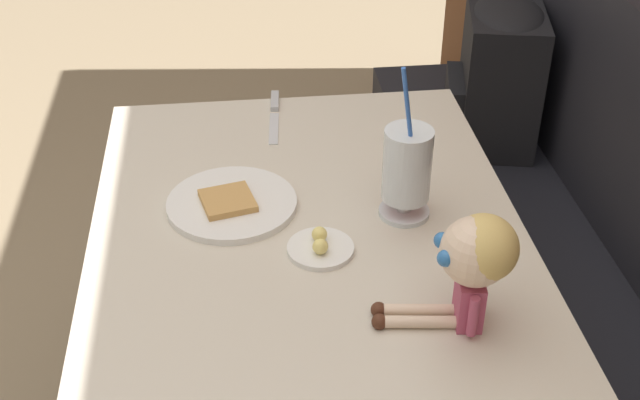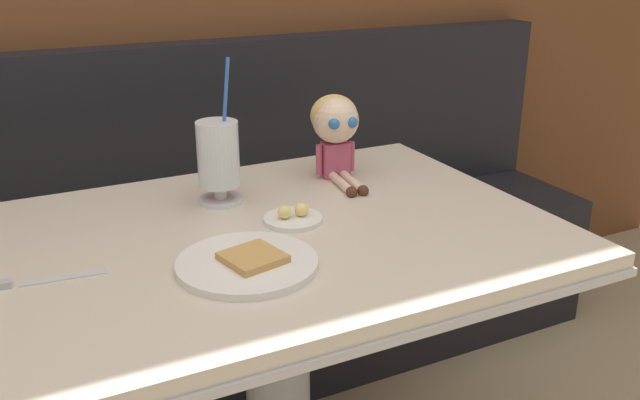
% 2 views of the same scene
% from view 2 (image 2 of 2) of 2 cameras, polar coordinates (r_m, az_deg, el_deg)
% --- Properties ---
extents(booth_bench, '(2.60, 0.48, 1.00)m').
position_cam_2_polar(booth_bench, '(2.08, -10.34, -6.63)').
color(booth_bench, black).
rests_on(booth_bench, ground).
extents(diner_table, '(1.11, 0.81, 0.74)m').
position_cam_2_polar(diner_table, '(1.46, -3.67, -9.48)').
color(diner_table, beige).
rests_on(diner_table, ground).
extents(toast_plate, '(0.25, 0.25, 0.03)m').
position_cam_2_polar(toast_plate, '(1.21, -6.01, -5.21)').
color(toast_plate, white).
rests_on(toast_plate, diner_table).
extents(milkshake_glass, '(0.10, 0.10, 0.32)m').
position_cam_2_polar(milkshake_glass, '(1.48, -8.43, 3.52)').
color(milkshake_glass, silver).
rests_on(milkshake_glass, diner_table).
extents(butter_saucer, '(0.12, 0.12, 0.04)m').
position_cam_2_polar(butter_saucer, '(1.39, -2.26, -1.44)').
color(butter_saucer, white).
rests_on(butter_saucer, diner_table).
extents(butter_knife, '(0.24, 0.04, 0.01)m').
position_cam_2_polar(butter_knife, '(1.25, -24.61, -6.41)').
color(butter_knife, silver).
rests_on(butter_knife, diner_table).
extents(seated_doll, '(0.12, 0.22, 0.20)m').
position_cam_2_polar(seated_doll, '(1.62, 1.31, 6.28)').
color(seated_doll, '#B74C6B').
rests_on(seated_doll, diner_table).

